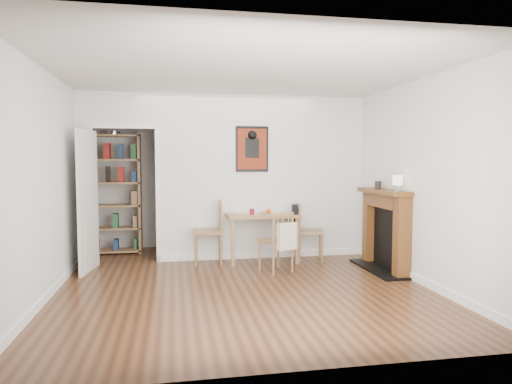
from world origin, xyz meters
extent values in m
plane|color=brown|center=(0.00, 0.00, 0.00)|extent=(5.20, 5.20, 0.00)
plane|color=silver|center=(0.00, 2.60, 1.30)|extent=(4.50, 0.00, 4.50)
plane|color=silver|center=(0.00, -2.60, 1.30)|extent=(4.50, 0.00, 4.50)
plane|color=silver|center=(-2.25, 0.00, 1.30)|extent=(0.00, 5.20, 5.20)
plane|color=silver|center=(2.25, 0.00, 1.30)|extent=(0.00, 5.20, 5.20)
plane|color=silver|center=(0.00, 0.00, 2.60)|extent=(5.20, 5.20, 0.00)
cube|color=silver|center=(0.57, 1.40, 1.30)|extent=(3.35, 0.10, 2.60)
cube|color=silver|center=(-2.12, 1.40, 1.30)|extent=(0.25, 0.10, 2.60)
cube|color=silver|center=(-1.55, 1.40, 2.33)|extent=(0.90, 0.10, 0.55)
cube|color=white|center=(-2.03, 1.40, 1.02)|extent=(0.06, 0.14, 2.05)
cube|color=white|center=(-1.07, 1.40, 1.02)|extent=(0.06, 0.14, 2.05)
cube|color=white|center=(0.57, 1.34, 0.05)|extent=(3.35, 0.02, 0.10)
cube|color=white|center=(-2.24, -0.60, 0.05)|extent=(0.02, 4.00, 0.10)
cube|color=white|center=(2.24, -0.60, 0.05)|extent=(0.02, 4.00, 0.10)
cube|color=white|center=(-2.02, 0.93, 1.00)|extent=(0.15, 0.80, 2.00)
cube|color=black|center=(0.40, 1.33, 1.75)|extent=(0.52, 0.02, 0.72)
cube|color=maroon|center=(0.40, 1.32, 1.75)|extent=(0.46, 0.00, 0.64)
cube|color=#987847|center=(0.51, 1.10, 0.73)|extent=(1.10, 0.70, 0.04)
cube|color=#987847|center=(0.02, 0.81, 0.35)|extent=(0.05, 0.05, 0.71)
cube|color=#987847|center=(1.00, 0.81, 0.35)|extent=(0.05, 0.05, 0.71)
cube|color=#987847|center=(0.02, 1.39, 0.35)|extent=(0.05, 0.05, 0.71)
cube|color=#987847|center=(1.00, 1.39, 0.35)|extent=(0.05, 0.05, 0.71)
cube|color=black|center=(1.03, 1.06, 0.64)|extent=(0.18, 0.38, 0.47)
cube|color=#C2B5A0|center=(0.67, 0.23, 0.53)|extent=(0.31, 0.21, 0.37)
cube|color=#987847|center=(-2.21, 2.18, 1.01)|extent=(0.04, 0.34, 2.03)
cube|color=#987847|center=(-1.39, 2.18, 1.01)|extent=(0.04, 0.34, 2.03)
cube|color=#987847|center=(-1.80, 2.18, 0.04)|extent=(0.85, 0.34, 0.03)
cube|color=#987847|center=(-1.80, 2.18, 0.81)|extent=(0.85, 0.34, 0.03)
cube|color=#987847|center=(-1.80, 2.18, 1.98)|extent=(0.85, 0.34, 0.03)
cube|color=maroon|center=(-1.80, 2.18, 1.01)|extent=(0.75, 0.28, 0.28)
cube|color=brown|center=(2.15, -0.24, 0.55)|extent=(0.20, 0.16, 1.10)
cube|color=brown|center=(2.15, 0.74, 0.55)|extent=(0.20, 0.16, 1.10)
cube|color=brown|center=(2.12, 0.25, 1.13)|extent=(0.30, 1.21, 0.06)
cube|color=brown|center=(2.15, 0.25, 1.00)|extent=(0.20, 0.85, 0.20)
cube|color=black|center=(2.21, 0.25, 0.45)|extent=(0.08, 0.81, 0.88)
cube|color=black|center=(2.09, 0.25, 0.01)|extent=(0.45, 1.25, 0.03)
cylinder|color=maroon|center=(0.34, 1.03, 0.79)|extent=(0.07, 0.07, 0.09)
sphere|color=#EC600C|center=(0.63, 1.15, 0.79)|extent=(0.08, 0.08, 0.08)
cube|color=#F2DEC7|center=(0.30, 1.18, 0.75)|extent=(0.43, 0.37, 0.00)
cube|color=silver|center=(0.83, 1.20, 0.75)|extent=(0.36, 0.31, 0.02)
cylinder|color=silver|center=(2.12, -0.15, 1.20)|extent=(0.07, 0.07, 0.08)
cylinder|color=#F0E7C8|center=(2.12, -0.15, 1.31)|extent=(0.14, 0.14, 0.14)
cylinder|color=black|center=(2.07, 0.34, 1.22)|extent=(0.10, 0.10, 0.11)
cylinder|color=black|center=(2.15, 0.52, 1.21)|extent=(0.08, 0.08, 0.10)
camera|label=1|loc=(-0.84, -5.79, 1.57)|focal=32.00mm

